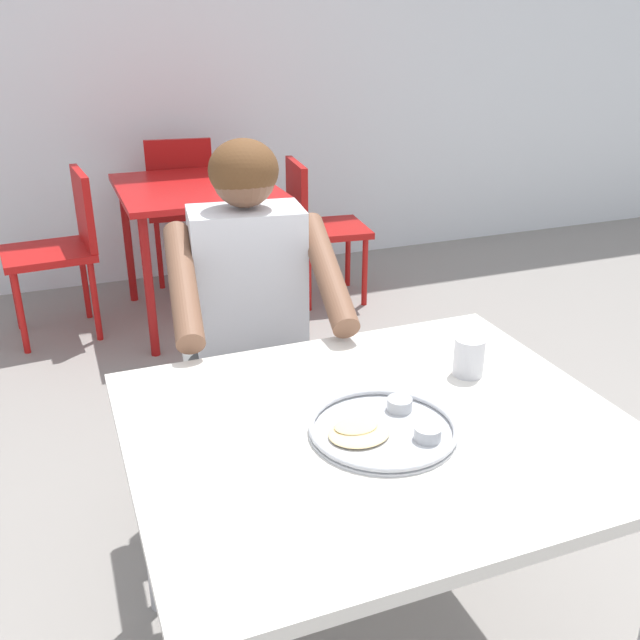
% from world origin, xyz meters
% --- Properties ---
extents(table_foreground, '(1.06, 0.90, 0.72)m').
position_xyz_m(table_foreground, '(-0.05, 0.09, 0.65)').
color(table_foreground, silver).
rests_on(table_foreground, ground).
extents(thali_tray, '(0.32, 0.32, 0.03)m').
position_xyz_m(thali_tray, '(-0.06, 0.06, 0.73)').
color(thali_tray, '#B7BABF').
rests_on(thali_tray, table_foreground).
extents(drinking_cup, '(0.07, 0.07, 0.10)m').
position_xyz_m(drinking_cup, '(0.25, 0.22, 0.77)').
color(drinking_cup, silver).
rests_on(drinking_cup, table_foreground).
extents(chair_foreground, '(0.46, 0.48, 0.83)m').
position_xyz_m(chair_foreground, '(-0.11, 1.03, 0.49)').
color(chair_foreground, silver).
rests_on(chair_foreground, ground).
extents(diner_foreground, '(0.54, 0.59, 1.21)m').
position_xyz_m(diner_foreground, '(-0.13, 0.81, 0.73)').
color(diner_foreground, '#3E3E3E').
rests_on(diner_foreground, ground).
extents(table_background_red, '(0.77, 0.90, 0.73)m').
position_xyz_m(table_background_red, '(0.05, 2.49, 0.64)').
color(table_background_red, '#B71414').
rests_on(table_background_red, ground).
extents(chair_red_left, '(0.46, 0.44, 0.84)m').
position_xyz_m(chair_red_left, '(-0.62, 2.54, 0.49)').
color(chair_red_left, '#B51312').
rests_on(chair_red_left, ground).
extents(chair_red_right, '(0.45, 0.45, 0.80)m').
position_xyz_m(chair_red_right, '(0.73, 2.52, 0.47)').
color(chair_red_right, '#AA1412').
rests_on(chair_red_right, ground).
extents(chair_red_far, '(0.44, 0.46, 0.89)m').
position_xyz_m(chair_red_far, '(0.08, 3.08, 0.51)').
color(chair_red_far, '#A71312').
rests_on(chair_red_far, ground).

